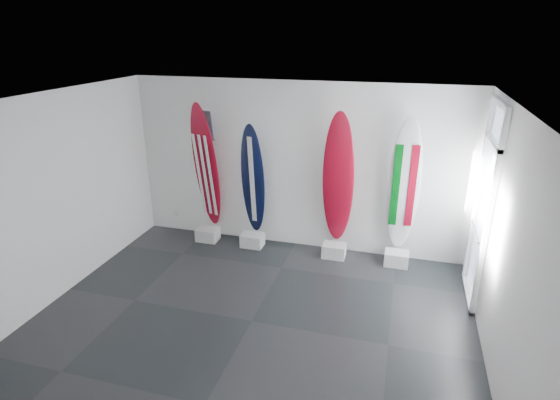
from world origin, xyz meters
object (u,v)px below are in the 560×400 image
(surfboard_usa, at_px, (206,167))
(surfboard_navy, at_px, (253,180))
(surfboard_swiss, at_px, (338,179))
(surfboard_italy, at_px, (404,186))

(surfboard_usa, relative_size, surfboard_navy, 1.17)
(surfboard_swiss, height_order, surfboard_italy, surfboard_swiss)
(surfboard_navy, relative_size, surfboard_swiss, 0.87)
(surfboard_usa, xyz_separation_m, surfboard_swiss, (2.43, 0.00, -0.02))
(surfboard_usa, xyz_separation_m, surfboard_navy, (0.90, 0.00, -0.17))
(surfboard_usa, distance_m, surfboard_navy, 0.92)
(surfboard_usa, bearing_deg, surfboard_italy, 16.45)
(surfboard_usa, height_order, surfboard_italy, surfboard_usa)
(surfboard_navy, bearing_deg, surfboard_usa, -169.53)
(surfboard_usa, distance_m, surfboard_italy, 3.50)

